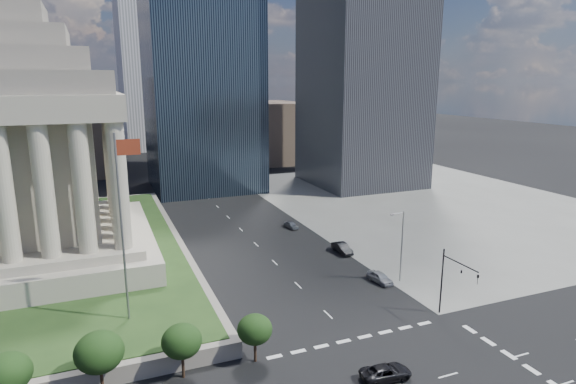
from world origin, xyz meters
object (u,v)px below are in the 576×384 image
flagpole (123,218)px  street_lamp_north (401,242)px  parked_sedan_far (291,225)px  pickup_truck (386,372)px  traffic_signal_ne (453,277)px  parked_sedan_mid (342,248)px  parked_sedan_near (380,277)px  war_memorial (12,123)px

flagpole → street_lamp_north: size_ratio=2.00×
parked_sedan_far → street_lamp_north: bearing=-90.4°
flagpole → pickup_truck: size_ratio=4.13×
traffic_signal_ne → parked_sedan_mid: traffic_signal_ne is taller
flagpole → traffic_signal_ne: size_ratio=2.50×
pickup_truck → parked_sedan_near: 22.17m
traffic_signal_ne → parked_sedan_far: bearing=95.0°
street_lamp_north → pickup_truck: bearing=-127.6°
flagpole → traffic_signal_ne: 36.69m
war_memorial → parked_sedan_far: size_ratio=10.63×
traffic_signal_ne → parked_sedan_mid: bearing=92.4°
war_memorial → street_lamp_north: bearing=-25.9°
street_lamp_north → parked_sedan_far: street_lamp_north is taller
traffic_signal_ne → parked_sedan_far: 40.05m
flagpole → pickup_truck: bearing=-39.3°
parked_sedan_near → parked_sedan_far: parked_sedan_near is taller
pickup_truck → parked_sedan_mid: parked_sedan_mid is taller
pickup_truck → parked_sedan_far: bearing=-8.0°
parked_sedan_far → war_memorial: bearing=178.0°
war_memorial → pickup_truck: (33.27, -41.26, -20.73)m
flagpole → pickup_truck: 29.96m
flagpole → parked_sedan_mid: size_ratio=4.20×
street_lamp_north → parked_sedan_mid: 13.95m
street_lamp_north → parked_sedan_far: (-4.33, 28.32, -5.04)m
street_lamp_north → parked_sedan_near: bearing=164.6°
parked_sedan_mid → parked_sedan_far: (-2.50, 15.38, -0.16)m
parked_sedan_mid → street_lamp_north: bearing=-81.8°
street_lamp_north → parked_sedan_mid: bearing=98.0°
pickup_truck → parked_sedan_mid: bearing=-17.6°
flagpole → parked_sedan_mid: bearing=22.7°
war_memorial → traffic_signal_ne: bearing=-36.4°
traffic_signal_ne → street_lamp_north: size_ratio=0.80×
flagpole → parked_sedan_mid: flagpole is taller
pickup_truck → parked_sedan_far: (9.73, 46.58, -0.05)m
traffic_signal_ne → street_lamp_north: street_lamp_north is taller
flagpole → traffic_signal_ne: (34.33, -10.30, -7.86)m
traffic_signal_ne → parked_sedan_mid: (-1.00, 24.25, -4.47)m
flagpole → parked_sedan_near: 34.89m
parked_sedan_mid → parked_sedan_far: bearing=99.4°
street_lamp_north → pickup_truck: (-14.06, -18.26, -4.99)m
pickup_truck → flagpole: bearing=54.5°
flagpole → traffic_signal_ne: flagpole is taller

